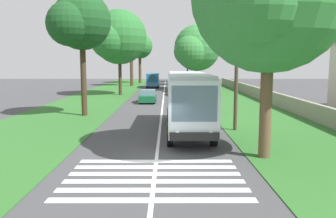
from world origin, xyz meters
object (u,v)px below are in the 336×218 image
at_px(trailing_car_2, 174,88).
at_px(roadside_tree_left_2, 131,43).
at_px(roadside_tree_left_1, 139,47).
at_px(roadside_tree_right_3, 196,49).
at_px(utility_pole, 237,63).
at_px(trailing_minibus_0, 153,79).
at_px(roadside_tree_right_0, 197,47).
at_px(coach_bus, 188,98).
at_px(trailing_car_0, 148,96).
at_px(roadside_tree_left_0, 79,23).
at_px(roadside_tree_right_2, 187,52).
at_px(trailing_car_1, 177,90).
at_px(roadside_tree_left_3, 118,38).

xyz_separation_m(trailing_car_2, roadside_tree_left_2, (13.45, 7.82, 7.37)).
distance_m(roadside_tree_left_1, roadside_tree_right_3, 21.80).
xyz_separation_m(roadside_tree_left_2, utility_pole, (-43.61, -11.22, -3.67)).
distance_m(trailing_minibus_0, roadside_tree_right_0, 11.83).
bearing_deg(coach_bus, roadside_tree_right_0, -5.38).
bearing_deg(roadside_tree_right_3, trailing_minibus_0, 52.18).
bearing_deg(roadside_tree_left_2, coach_bus, -169.55).
xyz_separation_m(coach_bus, trailing_car_0, (16.56, 3.48, -1.48)).
relative_size(roadside_tree_left_1, roadside_tree_right_3, 1.02).
bearing_deg(roadside_tree_right_3, trailing_car_2, 137.21).
relative_size(roadside_tree_left_0, roadside_tree_left_2, 0.95).
bearing_deg(roadside_tree_right_2, utility_pole, -179.94).
relative_size(roadside_tree_right_2, roadside_tree_right_3, 0.95).
bearing_deg(trailing_minibus_0, coach_bus, -174.48).
relative_size(trailing_car_1, roadside_tree_left_3, 0.38).
bearing_deg(trailing_car_2, utility_pole, -173.57).
xyz_separation_m(roadside_tree_right_2, utility_pole, (-56.70, -0.06, -2.28)).
bearing_deg(coach_bus, roadside_tree_left_2, 10.45).
relative_size(roadside_tree_right_2, utility_pole, 1.18).
relative_size(coach_bus, roadside_tree_right_2, 1.13).
xyz_separation_m(trailing_car_0, roadside_tree_left_3, (8.89, 4.44, 6.92)).
height_order(trailing_car_0, trailing_minibus_0, trailing_minibus_0).
height_order(roadside_tree_right_2, roadside_tree_right_3, roadside_tree_right_3).
distance_m(trailing_minibus_0, roadside_tree_right_3, 10.23).
distance_m(trailing_car_0, roadside_tree_right_2, 41.46).
height_order(coach_bus, trailing_car_0, coach_bus).
height_order(roadside_tree_left_2, roadside_tree_right_0, roadside_tree_left_2).
xyz_separation_m(roadside_tree_left_1, roadside_tree_right_2, (3.68, -10.31, -1.08)).
xyz_separation_m(trailing_car_0, trailing_minibus_0, (23.23, 0.37, 0.88)).
height_order(coach_bus, roadside_tree_right_2, roadside_tree_right_2).
distance_m(coach_bus, roadside_tree_right_0, 46.61).
bearing_deg(coach_bus, roadside_tree_left_1, 7.75).
relative_size(coach_bus, roadside_tree_right_0, 1.10).
bearing_deg(roadside_tree_left_0, utility_pole, -118.43).
relative_size(coach_bus, roadside_tree_left_0, 1.11).
bearing_deg(coach_bus, roadside_tree_right_3, -5.36).
xyz_separation_m(trailing_car_0, roadside_tree_right_3, (17.74, -6.70, 5.84)).
bearing_deg(trailing_car_0, trailing_minibus_0, 0.91).
bearing_deg(utility_pole, roadside_tree_left_2, 14.43).
relative_size(roadside_tree_left_1, roadside_tree_right_2, 1.07).
relative_size(roadside_tree_left_3, utility_pole, 1.36).
xyz_separation_m(coach_bus, trailing_minibus_0, (39.78, 3.85, -0.60)).
distance_m(trailing_car_0, roadside_tree_left_1, 37.68).
distance_m(trailing_car_2, roadside_tree_right_2, 27.42).
bearing_deg(trailing_car_1, coach_bus, 179.88).
relative_size(roadside_tree_left_1, roadside_tree_left_3, 0.93).
bearing_deg(roadside_tree_left_1, trailing_minibus_0, -165.90).
height_order(coach_bus, trailing_minibus_0, coach_bus).
xyz_separation_m(trailing_minibus_0, roadside_tree_right_3, (-5.48, -7.07, 4.96)).
height_order(trailing_car_0, roadside_tree_left_3, roadside_tree_left_3).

